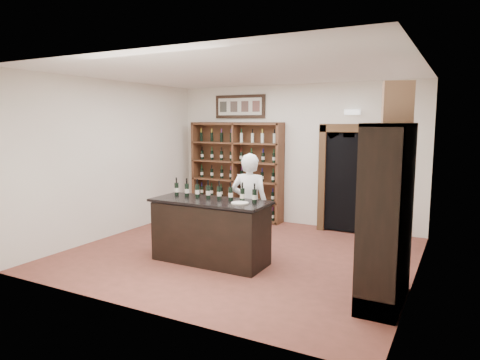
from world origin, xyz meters
name	(u,v)px	position (x,y,z in m)	size (l,w,h in m)	color
floor	(239,253)	(0.00, 0.00, 0.00)	(5.50, 5.50, 0.00)	brown
ceiling	(239,72)	(0.00, 0.00, 3.00)	(5.50, 5.50, 0.00)	white
wall_back	(294,155)	(0.00, 2.50, 1.50)	(5.50, 0.04, 3.00)	white
wall_left	(115,159)	(-2.75, 0.00, 1.50)	(0.04, 5.00, 3.00)	white
wall_right	(419,175)	(2.75, 0.00, 1.50)	(0.04, 5.00, 3.00)	white
wine_shelf	(237,171)	(-1.30, 2.33, 1.10)	(2.20, 0.38, 2.20)	brown
framed_picture	(240,107)	(-1.30, 2.47, 2.55)	(1.25, 0.04, 0.52)	black
arched_doorway	(349,176)	(1.25, 2.33, 1.14)	(1.17, 0.35, 2.17)	black
emergency_light	(353,112)	(1.25, 2.42, 2.40)	(0.30, 0.10, 0.10)	white
tasting_counter	(210,232)	(-0.20, -0.60, 0.49)	(1.88, 0.78, 1.00)	black
counter_bottle_0	(177,189)	(-0.92, -0.49, 1.11)	(0.07, 0.07, 0.30)	black
counter_bottle_1	(187,190)	(-0.71, -0.49, 1.11)	(0.07, 0.07, 0.30)	black
counter_bottle_2	(197,191)	(-0.51, -0.49, 1.11)	(0.07, 0.07, 0.30)	black
counter_bottle_3	(208,192)	(-0.30, -0.49, 1.11)	(0.07, 0.07, 0.30)	black
counter_bottle_4	(219,193)	(-0.10, -0.49, 1.11)	(0.07, 0.07, 0.30)	black
counter_bottle_5	(231,194)	(0.11, -0.49, 1.11)	(0.07, 0.07, 0.30)	black
counter_bottle_6	(242,195)	(0.31, -0.49, 1.11)	(0.07, 0.07, 0.30)	black
counter_bottle_7	(255,196)	(0.52, -0.49, 1.11)	(0.07, 0.07, 0.30)	black
side_cabinet	(388,243)	(2.52, -0.90, 0.75)	(0.48, 1.20, 2.20)	black
shopkeeper	(250,205)	(0.19, 0.00, 0.85)	(0.62, 0.41, 1.71)	white
plate	(240,203)	(0.36, -0.65, 1.01)	(0.26, 0.26, 0.02)	beige
wine_crate	(398,102)	(2.51, -0.60, 2.45)	(0.36, 0.15, 0.51)	tan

